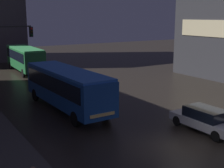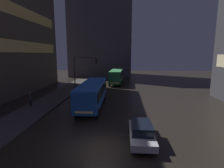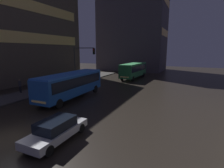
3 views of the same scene
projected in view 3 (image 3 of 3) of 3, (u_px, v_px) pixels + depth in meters
The scene contains 9 objects.
ground_plane at pixel (6, 141), 11.28m from camera, with size 120.00×120.00×0.00m, color black.
sidewalk_left at pixel (33, 92), 23.87m from camera, with size 4.00×48.00×0.15m.
building_left_tower at pixel (21, 28), 33.20m from camera, with size 10.07×23.20×19.65m.
building_far_backdrop at pixel (133, 18), 49.75m from camera, with size 18.07×12.00×29.40m.
bus_near at pixel (71, 83), 20.92m from camera, with size 2.79×10.37×3.07m.
bus_far at pixel (134, 69), 35.76m from camera, with size 2.85×9.62×3.12m.
car_taxi at pixel (56, 130), 11.21m from camera, with size 1.87×4.53×1.43m.
pedestrian_near at pixel (20, 85), 23.23m from camera, with size 0.48×0.48×1.82m.
traffic_light_main at pixel (81, 59), 27.20m from camera, with size 3.82×0.35×6.39m.
Camera 3 is at (10.57, -6.55, 5.75)m, focal length 28.00 mm.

